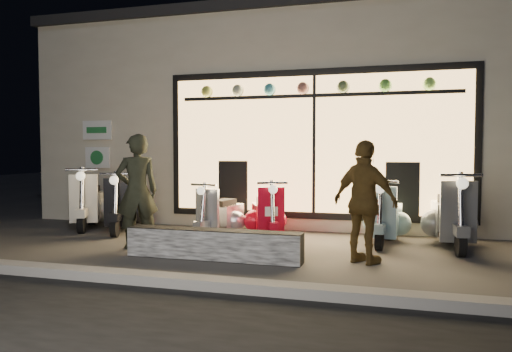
% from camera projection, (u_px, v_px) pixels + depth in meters
% --- Properties ---
extents(ground, '(40.00, 40.00, 0.00)m').
position_uv_depth(ground, '(236.00, 250.00, 7.21)').
color(ground, '#383533').
rests_on(ground, ground).
extents(kerb, '(40.00, 0.25, 0.12)m').
position_uv_depth(kerb, '(176.00, 281.00, 5.29)').
color(kerb, slate).
rests_on(kerb, ground).
extents(shop_building, '(10.20, 6.23, 4.20)m').
position_uv_depth(shop_building, '(303.00, 123.00, 11.88)').
color(shop_building, beige).
rests_on(shop_building, ground).
extents(graffiti_barrier, '(2.39, 0.28, 0.40)m').
position_uv_depth(graffiti_barrier, '(214.00, 244.00, 6.61)').
color(graffiti_barrier, black).
rests_on(graffiti_barrier, ground).
extents(scooter_silver, '(0.53, 1.25, 0.89)m').
position_uv_depth(scooter_silver, '(222.00, 216.00, 8.29)').
color(scooter_silver, black).
rests_on(scooter_silver, ground).
extents(scooter_red, '(0.75, 1.28, 0.93)m').
position_uv_depth(scooter_red, '(266.00, 216.00, 8.19)').
color(scooter_red, black).
rests_on(scooter_red, ground).
extents(scooter_black, '(0.75, 1.44, 1.03)m').
position_uv_depth(scooter_black, '(125.00, 207.00, 9.02)').
color(scooter_black, black).
rests_on(scooter_black, ground).
extents(scooter_cream, '(0.90, 1.47, 1.08)m').
position_uv_depth(scooter_cream, '(89.00, 204.00, 9.42)').
color(scooter_cream, black).
rests_on(scooter_cream, ground).
extents(scooter_blue, '(0.51, 1.36, 0.97)m').
position_uv_depth(scooter_blue, '(386.00, 218.00, 7.83)').
color(scooter_blue, black).
rests_on(scooter_blue, ground).
extents(scooter_grey, '(0.55, 1.52, 1.08)m').
position_uv_depth(scooter_grey, '(451.00, 217.00, 7.51)').
color(scooter_grey, black).
rests_on(scooter_grey, ground).
extents(man, '(0.73, 0.70, 1.69)m').
position_uv_depth(man, '(137.00, 191.00, 7.35)').
color(man, black).
rests_on(man, ground).
extents(woman, '(0.99, 0.80, 1.58)m').
position_uv_depth(woman, '(365.00, 202.00, 6.34)').
color(woman, brown).
rests_on(woman, ground).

